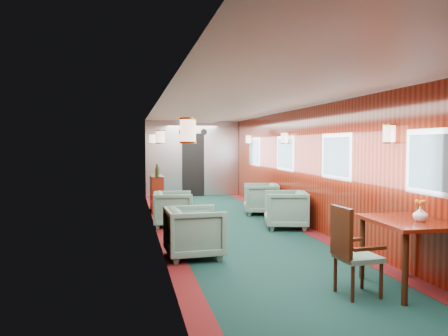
% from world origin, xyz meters
% --- Properties ---
extents(room, '(12.00, 12.10, 2.40)m').
position_xyz_m(room, '(0.00, 0.00, 1.63)').
color(room, '#0C2C26').
rests_on(room, ground).
extents(bulkhead, '(2.98, 0.17, 2.39)m').
position_xyz_m(bulkhead, '(0.00, 5.91, 1.18)').
color(bulkhead, silver).
rests_on(bulkhead, ground).
extents(windows_right, '(0.02, 8.60, 0.80)m').
position_xyz_m(windows_right, '(1.49, 0.25, 1.45)').
color(windows_right, silver).
rests_on(windows_right, ground).
extents(wall_sconces, '(2.97, 7.97, 0.25)m').
position_xyz_m(wall_sconces, '(0.00, 0.57, 1.79)').
color(wall_sconces, beige).
rests_on(wall_sconces, ground).
extents(dining_table, '(0.80, 1.10, 0.80)m').
position_xyz_m(dining_table, '(1.10, -3.55, 0.67)').
color(dining_table, maroon).
rests_on(dining_table, ground).
extents(side_chair, '(0.47, 0.49, 0.99)m').
position_xyz_m(side_chair, '(0.36, -3.62, 0.54)').
color(side_chair, '#22514A').
rests_on(side_chair, ground).
extents(credenza, '(0.31, 1.00, 1.17)m').
position_xyz_m(credenza, '(-1.34, 2.85, 0.46)').
color(credenza, maroon).
rests_on(credenza, ground).
extents(flower_vase, '(0.19, 0.19, 0.17)m').
position_xyz_m(flower_vase, '(1.18, -3.67, 0.88)').
color(flower_vase, white).
rests_on(flower_vase, dining_table).
extents(armchair_left_near, '(0.86, 0.84, 0.75)m').
position_xyz_m(armchair_left_near, '(-1.06, -1.64, 0.37)').
color(armchair_left_near, '#22514A').
rests_on(armchair_left_near, ground).
extents(armchair_left_far, '(0.84, 0.82, 0.71)m').
position_xyz_m(armchair_left_far, '(-1.13, 0.85, 0.35)').
color(armchair_left_far, '#22514A').
rests_on(armchair_left_far, ground).
extents(armchair_right_near, '(0.99, 0.97, 0.75)m').
position_xyz_m(armchair_right_near, '(1.03, 0.19, 0.37)').
color(armchair_right_near, '#22514A').
rests_on(armchair_right_near, ground).
extents(armchair_right_far, '(0.96, 0.94, 0.73)m').
position_xyz_m(armchair_right_far, '(1.07, 1.98, 0.37)').
color(armchair_right_far, '#22514A').
rests_on(armchair_right_far, ground).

